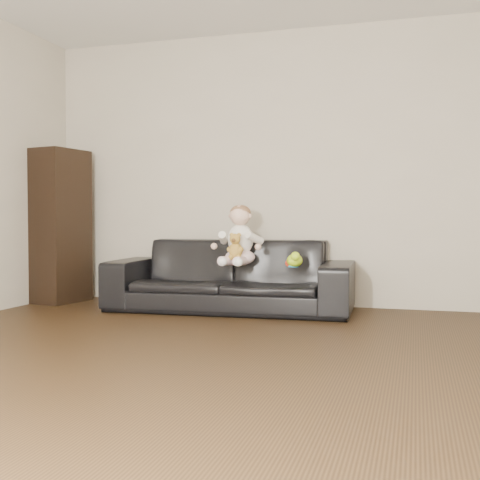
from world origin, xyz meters
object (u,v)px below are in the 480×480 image
(toy_green, at_px, (295,260))
(toy_blue_disc, at_px, (293,266))
(teddy_bear, at_px, (235,246))
(baby, at_px, (240,239))
(sofa, at_px, (230,275))
(toy_rattle, at_px, (289,263))
(cabinet, at_px, (60,226))

(toy_green, xyz_separation_m, toy_blue_disc, (-0.01, 0.01, -0.05))
(teddy_bear, relative_size, toy_blue_disc, 2.43)
(baby, bearing_deg, sofa, 143.84)
(toy_rattle, height_order, toy_blue_disc, toy_rattle)
(teddy_bear, xyz_separation_m, toy_blue_disc, (0.47, 0.12, -0.17))
(toy_blue_disc, bearing_deg, sofa, 165.57)
(toy_green, bearing_deg, teddy_bear, -166.85)
(baby, xyz_separation_m, toy_green, (0.49, -0.05, -0.18))
(sofa, distance_m, toy_blue_disc, 0.63)
(cabinet, bearing_deg, baby, 4.77)
(teddy_bear, xyz_separation_m, toy_rattle, (0.43, 0.12, -0.14))
(toy_green, distance_m, toy_blue_disc, 0.05)
(toy_rattle, bearing_deg, toy_green, -4.32)
(cabinet, distance_m, toy_rattle, 2.36)
(cabinet, height_order, toy_rattle, cabinet)
(toy_blue_disc, bearing_deg, cabinet, 174.94)
(toy_rattle, relative_size, toy_blue_disc, 0.67)
(toy_rattle, xyz_separation_m, toy_blue_disc, (0.04, 0.01, -0.02))
(baby, bearing_deg, cabinet, -177.40)
(toy_green, bearing_deg, baby, 174.69)
(toy_rattle, distance_m, toy_blue_disc, 0.04)
(teddy_bear, height_order, toy_rattle, teddy_bear)
(toy_green, relative_size, toy_rattle, 2.66)
(sofa, relative_size, baby, 4.11)
(baby, distance_m, teddy_bear, 0.17)
(baby, xyz_separation_m, toy_blue_disc, (0.48, -0.04, -0.23))
(baby, distance_m, toy_rattle, 0.49)
(toy_green, bearing_deg, toy_blue_disc, 148.41)
(toy_green, distance_m, toy_rattle, 0.06)
(cabinet, distance_m, baby, 1.90)
(cabinet, xyz_separation_m, toy_blue_disc, (2.37, -0.21, -0.33))
(teddy_bear, distance_m, toy_rattle, 0.47)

